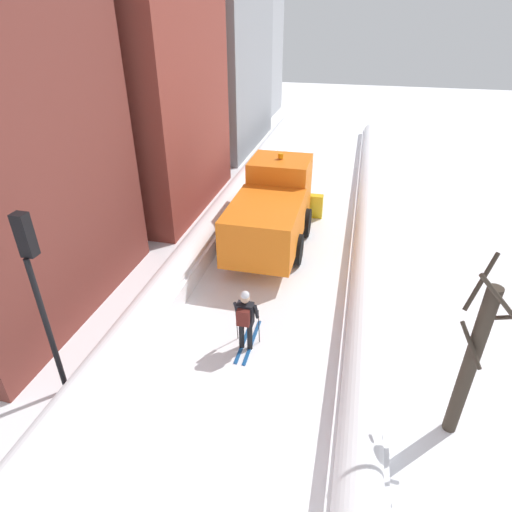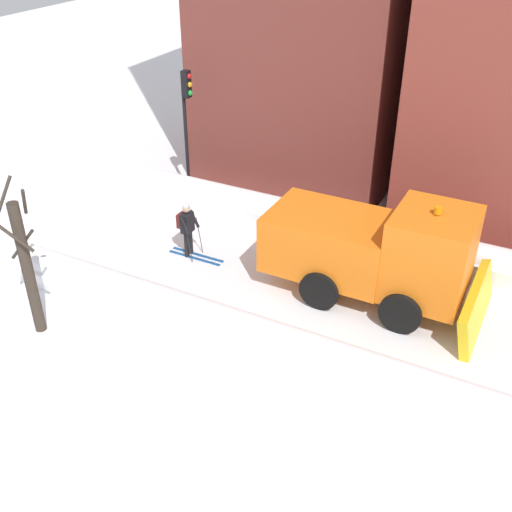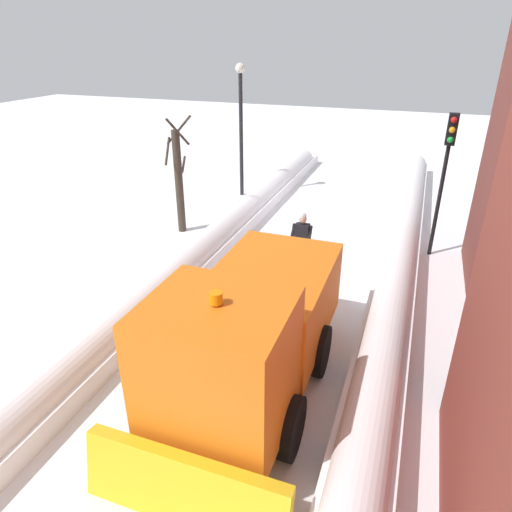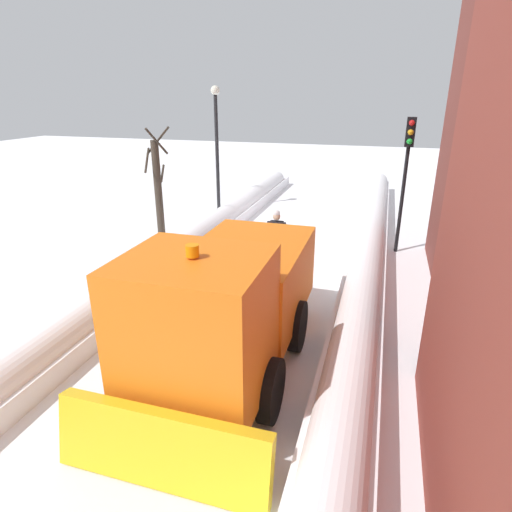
# 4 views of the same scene
# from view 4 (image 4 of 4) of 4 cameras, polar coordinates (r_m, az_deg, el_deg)

# --- Properties ---
(ground_plane) EXTENTS (80.00, 80.00, 0.00)m
(ground_plane) POSITION_cam_4_polar(r_m,az_deg,el_deg) (9.44, -5.72, -12.44)
(ground_plane) COLOR white
(snowbank_left) EXTENTS (1.10, 36.00, 1.09)m
(snowbank_left) POSITION_cam_4_polar(r_m,az_deg,el_deg) (8.64, 12.77, -12.57)
(snowbank_left) COLOR white
(snowbank_left) RESTS_ON ground
(snowbank_right) EXTENTS (1.10, 36.00, 0.92)m
(snowbank_right) POSITION_cam_4_polar(r_m,az_deg,el_deg) (10.59, -20.64, -7.52)
(snowbank_right) COLOR white
(snowbank_right) RESTS_ON ground
(plow_truck) EXTENTS (3.20, 5.98, 3.12)m
(plow_truck) POSITION_cam_4_polar(r_m,az_deg,el_deg) (8.11, -3.84, -6.30)
(plow_truck) COLOR orange
(plow_truck) RESTS_ON ground
(skier) EXTENTS (0.62, 1.80, 1.81)m
(skier) POSITION_cam_4_polar(r_m,az_deg,el_deg) (13.48, 2.74, 2.86)
(skier) COLOR black
(skier) RESTS_ON ground
(traffic_light_pole) EXTENTS (0.28, 0.42, 4.49)m
(traffic_light_pole) POSITION_cam_4_polar(r_m,az_deg,el_deg) (14.88, 19.53, 11.92)
(traffic_light_pole) COLOR black
(traffic_light_pole) RESTS_ON ground
(street_lamp) EXTENTS (0.40, 0.40, 5.50)m
(street_lamp) POSITION_cam_4_polar(r_m,az_deg,el_deg) (19.99, -5.30, 15.92)
(street_lamp) COLOR black
(street_lamp) RESTS_ON ground
(bare_tree_near) EXTENTS (0.98, 0.97, 4.10)m
(bare_tree_near) POSITION_cam_4_polar(r_m,az_deg,el_deg) (16.28, -12.98, 8.94)
(bare_tree_near) COLOR #3A3027
(bare_tree_near) RESTS_ON ground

